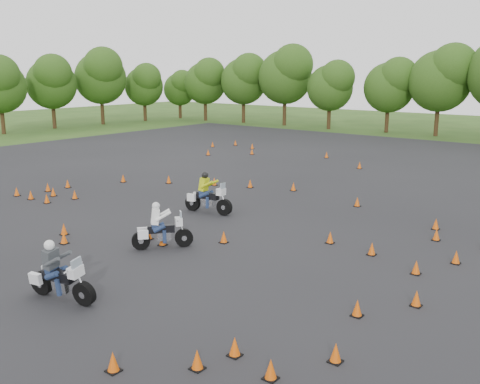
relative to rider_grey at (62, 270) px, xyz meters
name	(u,v)px	position (x,y,z in m)	size (l,w,h in m)	color
ground	(178,239)	(-1.45, 6.15, -0.92)	(140.00, 140.00, 0.00)	#2D5119
asphalt_pad	(266,209)	(-1.45, 12.15, -0.92)	(62.00, 62.00, 0.00)	black
traffic_cones	(262,207)	(-1.29, 11.61, -0.69)	(33.24, 32.05, 0.45)	#DC5309
rider_grey	(62,270)	(0.00, 0.00, 0.00)	(2.38, 0.73, 1.84)	#393C40
rider_yellow	(208,193)	(-3.15, 9.89, 0.04)	(2.48, 0.76, 1.92)	#B7C411
rider_white	(162,226)	(-1.10, 5.01, -0.04)	(2.29, 0.70, 1.77)	white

